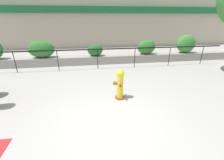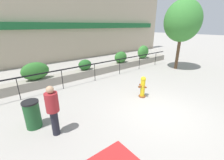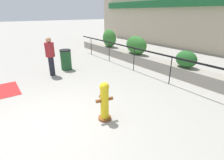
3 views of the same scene
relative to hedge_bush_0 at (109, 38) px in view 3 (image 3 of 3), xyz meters
The scene contains 9 objects.
ground_plane 8.46m from the hedge_bush_0, 45.63° to the right, with size 120.00×120.00×0.00m, color #9E9991.
planter_wall_low 5.93m from the hedge_bush_0, ahead, with size 18.00×0.70×0.50m, color gray.
fence_railing_segment 5.97m from the hedge_bush_0, 10.61° to the right, with size 15.00×0.05×1.15m.
hedge_bush_0 is the anchor object (origin of this frame).
hedge_bush_1 2.66m from the hedge_bush_0, ahead, with size 1.48×0.70×1.00m, color #2D6B28.
hedge_bush_2 5.80m from the hedge_bush_0, ahead, with size 0.94×0.64×0.72m, color #235B23.
fire_hydrant 7.93m from the hedge_bush_0, 35.39° to the right, with size 0.46×0.48×1.08m.
pedestrian 5.06m from the hedge_bush_0, 65.70° to the right, with size 0.53×0.53×1.73m.
trash_bin 4.11m from the hedge_bush_0, 66.75° to the right, with size 0.55×0.55×1.01m.
Camera 3 is at (4.02, -0.77, 2.73)m, focal length 28.00 mm.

